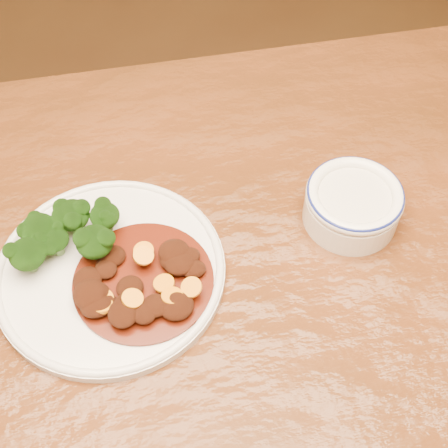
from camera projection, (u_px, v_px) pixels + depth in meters
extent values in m
cube|color=#5A2910|center=(224.00, 307.00, 0.77)|extent=(1.52, 0.94, 0.04)
cylinder|color=silver|center=(111.00, 272.00, 0.77)|extent=(0.28, 0.28, 0.01)
torus|color=silver|center=(110.00, 269.00, 0.76)|extent=(0.28, 0.28, 0.01)
cylinder|color=#628D49|center=(75.00, 226.00, 0.79)|extent=(0.01, 0.01, 0.02)
ellipsoid|color=black|center=(72.00, 215.00, 0.77)|extent=(0.04, 0.04, 0.04)
cylinder|color=#628D49|center=(107.00, 225.00, 0.79)|extent=(0.01, 0.01, 0.02)
ellipsoid|color=black|center=(105.00, 216.00, 0.77)|extent=(0.04, 0.04, 0.03)
cylinder|color=#628D49|center=(58.00, 248.00, 0.77)|extent=(0.01, 0.01, 0.02)
ellipsoid|color=black|center=(55.00, 239.00, 0.75)|extent=(0.03, 0.03, 0.03)
cylinder|color=#628D49|center=(98.00, 253.00, 0.77)|extent=(0.01, 0.01, 0.02)
ellipsoid|color=black|center=(94.00, 242.00, 0.75)|extent=(0.05, 0.05, 0.04)
cylinder|color=#628D49|center=(32.00, 264.00, 0.76)|extent=(0.01, 0.01, 0.02)
ellipsoid|color=black|center=(27.00, 254.00, 0.74)|extent=(0.04, 0.04, 0.04)
cylinder|color=#628D49|center=(43.00, 240.00, 0.78)|extent=(0.01, 0.01, 0.02)
ellipsoid|color=black|center=(39.00, 229.00, 0.76)|extent=(0.04, 0.04, 0.04)
cylinder|color=#4F1508|center=(143.00, 281.00, 0.75)|extent=(0.17, 0.17, 0.00)
ellipsoid|color=black|center=(174.00, 252.00, 0.76)|extent=(0.04, 0.04, 0.02)
ellipsoid|color=black|center=(88.00, 280.00, 0.74)|extent=(0.03, 0.04, 0.02)
ellipsoid|color=black|center=(96.00, 306.00, 0.72)|extent=(0.04, 0.03, 0.02)
ellipsoid|color=black|center=(96.00, 293.00, 0.72)|extent=(0.03, 0.03, 0.02)
ellipsoid|color=black|center=(176.00, 305.00, 0.72)|extent=(0.04, 0.04, 0.02)
ellipsoid|color=black|center=(144.00, 312.00, 0.71)|extent=(0.03, 0.03, 0.01)
ellipsoid|color=black|center=(130.00, 287.00, 0.73)|extent=(0.03, 0.03, 0.02)
ellipsoid|color=black|center=(104.00, 302.00, 0.72)|extent=(0.03, 0.03, 0.01)
ellipsoid|color=black|center=(96.00, 293.00, 0.73)|extent=(0.03, 0.03, 0.02)
ellipsoid|color=black|center=(194.00, 269.00, 0.75)|extent=(0.03, 0.02, 0.02)
ellipsoid|color=black|center=(178.00, 256.00, 0.76)|extent=(0.02, 0.02, 0.01)
ellipsoid|color=black|center=(176.00, 259.00, 0.76)|extent=(0.04, 0.03, 0.02)
ellipsoid|color=black|center=(112.00, 256.00, 0.76)|extent=(0.03, 0.03, 0.02)
ellipsoid|color=black|center=(129.00, 303.00, 0.72)|extent=(0.03, 0.03, 0.02)
ellipsoid|color=black|center=(180.00, 264.00, 0.75)|extent=(0.04, 0.03, 0.02)
ellipsoid|color=black|center=(90.00, 294.00, 0.72)|extent=(0.04, 0.04, 0.02)
ellipsoid|color=black|center=(106.00, 270.00, 0.75)|extent=(0.03, 0.03, 0.01)
ellipsoid|color=black|center=(155.00, 306.00, 0.72)|extent=(0.03, 0.03, 0.02)
ellipsoid|color=black|center=(189.00, 256.00, 0.76)|extent=(0.03, 0.02, 0.01)
ellipsoid|color=black|center=(105.00, 266.00, 0.75)|extent=(0.02, 0.02, 0.01)
ellipsoid|color=black|center=(123.00, 313.00, 0.71)|extent=(0.04, 0.04, 0.02)
cylinder|color=orange|center=(172.00, 296.00, 0.72)|extent=(0.03, 0.03, 0.01)
cylinder|color=orange|center=(143.00, 256.00, 0.75)|extent=(0.03, 0.03, 0.01)
cylinder|color=orange|center=(103.00, 298.00, 0.72)|extent=(0.04, 0.04, 0.01)
cylinder|color=orange|center=(192.00, 287.00, 0.72)|extent=(0.03, 0.03, 0.02)
cylinder|color=orange|center=(132.00, 298.00, 0.71)|extent=(0.03, 0.03, 0.01)
cylinder|color=orange|center=(102.00, 305.00, 0.71)|extent=(0.03, 0.03, 0.01)
cylinder|color=orange|center=(144.00, 251.00, 0.76)|extent=(0.04, 0.04, 0.01)
cylinder|color=orange|center=(164.00, 283.00, 0.73)|extent=(0.04, 0.04, 0.01)
cylinder|color=white|center=(351.00, 209.00, 0.81)|extent=(0.12, 0.12, 0.04)
cylinder|color=silver|center=(354.00, 197.00, 0.79)|extent=(0.09, 0.09, 0.01)
torus|color=white|center=(355.00, 195.00, 0.78)|extent=(0.13, 0.13, 0.02)
torus|color=navy|center=(356.00, 193.00, 0.78)|extent=(0.12, 0.12, 0.01)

